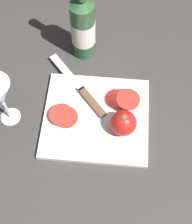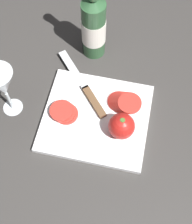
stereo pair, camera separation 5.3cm
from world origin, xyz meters
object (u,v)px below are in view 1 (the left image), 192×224
at_px(wine_bottle, 83,27).
at_px(tomato_slice_stack_near, 122,99).
at_px(whole_tomato, 123,123).
at_px(tomato_slice_stack_far, 64,116).
at_px(knife, 86,96).

distance_m(wine_bottle, tomato_slice_stack_near, 0.26).
xyz_separation_m(wine_bottle, whole_tomato, (0.15, -0.29, -0.06)).
distance_m(wine_bottle, tomato_slice_stack_far, 0.29).
xyz_separation_m(wine_bottle, tomato_slice_stack_near, (0.14, -0.20, -0.08)).
relative_size(whole_tomato, tomato_slice_stack_far, 0.90).
relative_size(wine_bottle, tomato_slice_stack_far, 3.83).
bearing_deg(tomato_slice_stack_far, knife, 52.42).
xyz_separation_m(tomato_slice_stack_near, tomato_slice_stack_far, (-0.17, -0.07, -0.01)).
bearing_deg(tomato_slice_stack_near, wine_bottle, 124.50).
bearing_deg(tomato_slice_stack_far, tomato_slice_stack_near, 21.12).
height_order(knife, tomato_slice_stack_far, tomato_slice_stack_far).
xyz_separation_m(whole_tomato, knife, (-0.12, 0.10, -0.03)).
relative_size(whole_tomato, knife, 0.34).
relative_size(whole_tomato, tomato_slice_stack_near, 0.75).
bearing_deg(knife, tomato_slice_stack_near, -137.43).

